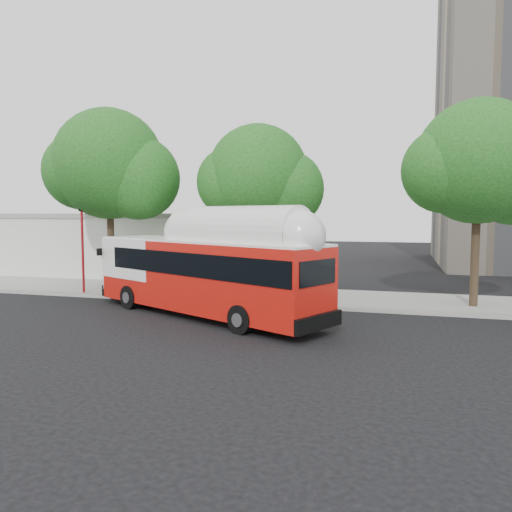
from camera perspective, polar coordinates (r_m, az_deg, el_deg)
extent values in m
plane|color=black|center=(19.24, -1.81, -7.83)|extent=(120.00, 120.00, 0.00)
cube|color=gray|center=(25.38, 2.69, -4.57)|extent=(60.00, 5.00, 0.15)
cube|color=gray|center=(22.89, 1.19, -5.60)|extent=(60.00, 0.30, 0.15)
cube|color=maroon|center=(23.82, -5.83, -5.20)|extent=(10.00, 0.32, 0.16)
cylinder|color=#2D2116|center=(27.66, -16.26, 2.20)|extent=(0.36, 0.36, 6.08)
sphere|color=#164D18|center=(27.76, -16.45, 10.05)|extent=(5.80, 5.80, 5.80)
sphere|color=#164D18|center=(27.05, -13.29, 8.65)|extent=(4.35, 4.35, 4.35)
cylinder|color=#2D2116|center=(24.85, 0.21, 1.37)|extent=(0.36, 0.36, 5.44)
sphere|color=#164D18|center=(24.88, 0.21, 9.22)|extent=(5.00, 5.00, 5.00)
sphere|color=#164D18|center=(24.69, 3.44, 7.66)|extent=(3.75, 3.75, 3.75)
cylinder|color=#2D2116|center=(23.93, 23.78, 1.22)|extent=(0.36, 0.36, 5.76)
sphere|color=#164D18|center=(24.00, 24.08, 9.82)|extent=(5.40, 5.40, 5.40)
cube|color=silver|center=(37.56, -15.77, 1.26)|extent=(16.00, 10.00, 4.00)
cube|color=gray|center=(37.49, -15.84, 4.46)|extent=(16.20, 10.20, 0.30)
cube|color=red|center=(20.53, -5.99, -2.22)|extent=(11.28, 7.31, 2.75)
cube|color=black|center=(20.12, -5.11, -0.72)|extent=(10.29, 6.85, 0.90)
cube|color=white|center=(20.41, -6.03, 1.73)|extent=(11.25, 7.25, 0.09)
cube|color=white|center=(19.02, -2.25, 2.27)|extent=(6.28, 4.42, 0.52)
cube|color=black|center=(25.66, -15.20, -3.73)|extent=(1.44, 1.87, 0.06)
imported|color=#232BA0|center=(25.59, -15.22, -2.72)|extent=(1.24, 1.71, 0.86)
cylinder|color=#A21116|center=(27.24, -19.19, 0.29)|extent=(0.13, 0.13, 4.38)
cube|color=black|center=(27.17, -19.32, 5.13)|extent=(0.05, 0.44, 0.27)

